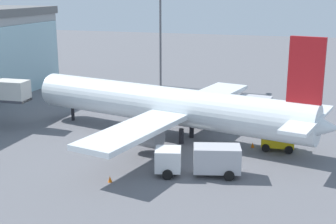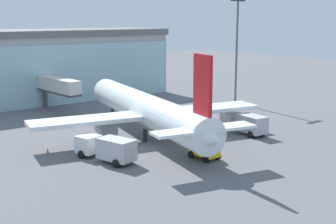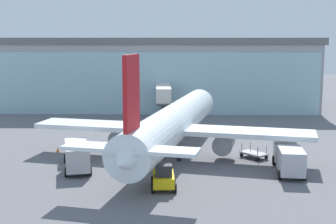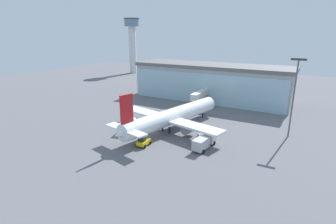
% 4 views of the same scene
% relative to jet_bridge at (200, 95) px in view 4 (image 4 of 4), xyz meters
% --- Properties ---
extents(ground, '(240.00, 240.00, 0.00)m').
position_rel_jet_bridge_xyz_m(ground, '(-1.00, -26.58, -4.15)').
color(ground, slate).
extents(terminal_building, '(56.28, 16.44, 12.86)m').
position_rel_jet_bridge_xyz_m(terminal_building, '(-1.00, 12.81, 2.28)').
color(terminal_building, '#9E9E9E').
rests_on(terminal_building, ground).
extents(jet_bridge, '(2.69, 11.95, 5.52)m').
position_rel_jet_bridge_xyz_m(jet_bridge, '(0.00, 0.00, 0.00)').
color(jet_bridge, beige).
rests_on(jet_bridge, ground).
extents(control_tower, '(9.01, 9.01, 31.85)m').
position_rel_jet_bridge_xyz_m(control_tower, '(-65.68, 53.34, 16.10)').
color(control_tower, silver).
rests_on(control_tower, ground).
extents(apron_light_mast, '(3.20, 0.40, 18.30)m').
position_rel_jet_bridge_xyz_m(apron_light_mast, '(27.96, -13.15, 6.74)').
color(apron_light_mast, '#59595E').
rests_on(apron_light_mast, ground).
extents(airplane, '(30.26, 35.71, 11.60)m').
position_rel_jet_bridge_xyz_m(airplane, '(1.65, -22.68, -0.62)').
color(airplane, white).
rests_on(airplane, ground).
extents(catering_truck, '(3.93, 7.62, 2.65)m').
position_rel_jet_bridge_xyz_m(catering_truck, '(-7.76, -28.29, -2.68)').
color(catering_truck, silver).
rests_on(catering_truck, ground).
extents(fuel_truck, '(3.10, 7.48, 2.65)m').
position_rel_jet_bridge_xyz_m(fuel_truck, '(12.90, -29.11, -2.68)').
color(fuel_truck, silver).
rests_on(fuel_truck, ground).
extents(baggage_cart, '(3.04, 3.17, 1.50)m').
position_rel_jet_bridge_xyz_m(baggage_cart, '(10.46, -23.60, -3.65)').
color(baggage_cart, gray).
rests_on(baggage_cart, ground).
extents(pushback_tug, '(2.31, 3.29, 2.30)m').
position_rel_jet_bridge_xyz_m(pushback_tug, '(0.96, -34.29, -3.17)').
color(pushback_tug, yellow).
rests_on(pushback_tug, ground).
extents(safety_cone_nose, '(0.36, 0.36, 0.55)m').
position_rel_jet_bridge_xyz_m(safety_cone_nose, '(0.94, -31.70, -3.87)').
color(safety_cone_nose, orange).
rests_on(safety_cone_nose, ground).
extents(safety_cone_wingtip, '(0.36, 0.36, 0.55)m').
position_rel_jet_bridge_xyz_m(safety_cone_wingtip, '(-11.44, -21.37, -3.87)').
color(safety_cone_wingtip, orange).
rests_on(safety_cone_wingtip, ground).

